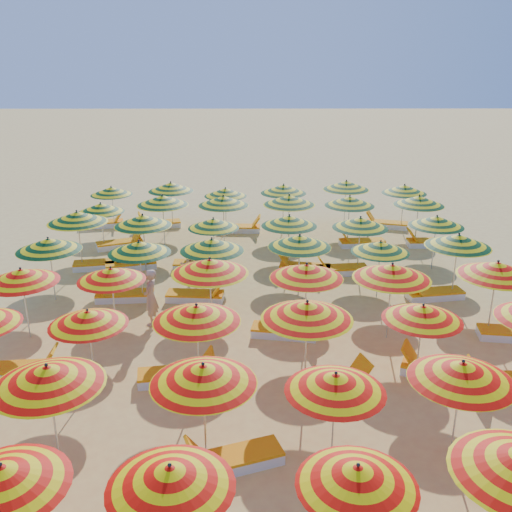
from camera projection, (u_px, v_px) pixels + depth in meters
name	position (u px, v px, depth m)	size (l,w,h in m)	color
ground	(256.00, 315.00, 16.18)	(120.00, 120.00, 0.00)	#EEC769
umbrella_1	(2.00, 476.00, 7.66)	(2.29, 2.29, 1.92)	silver
umbrella_2	(170.00, 477.00, 7.69)	(2.34, 2.34, 1.89)	silver
umbrella_3	(357.00, 476.00, 7.79)	(1.74, 1.74, 1.82)	silver
umbrella_7	(48.00, 376.00, 9.77)	(2.38, 2.38, 2.08)	silver
umbrella_8	(203.00, 374.00, 9.90)	(2.36, 2.36, 2.02)	silver
umbrella_9	(335.00, 383.00, 9.86)	(1.82, 1.82, 1.89)	silver
umbrella_10	(462.00, 372.00, 10.02)	(2.00, 2.00, 2.00)	silver
umbrella_13	(88.00, 318.00, 12.36)	(2.21, 2.21, 1.83)	silver
umbrella_14	(197.00, 314.00, 12.17)	(2.22, 2.22, 2.03)	silver
umbrella_15	(307.00, 311.00, 12.12)	(2.57, 2.57, 2.12)	silver
umbrella_16	(423.00, 313.00, 12.51)	(2.18, 2.18, 1.88)	silver
umbrella_18	(21.00, 276.00, 14.34)	(1.92, 1.92, 1.97)	silver
umbrella_19	(111.00, 274.00, 14.67)	(1.80, 1.80, 1.87)	silver
umbrella_20	(210.00, 266.00, 14.58)	(2.24, 2.24, 2.12)	silver
umbrella_21	(307.00, 271.00, 14.51)	(2.19, 2.19, 2.02)	silver
umbrella_22	(392.00, 272.00, 14.29)	(2.37, 2.37, 2.10)	silver
umbrella_23	(497.00, 269.00, 14.44)	(2.46, 2.46, 2.11)	silver
umbrella_24	(49.00, 244.00, 16.55)	(2.50, 2.50, 2.00)	silver
umbrella_25	(139.00, 247.00, 16.49)	(2.22, 2.22, 1.93)	silver
umbrella_26	(212.00, 245.00, 16.51)	(2.29, 2.29, 2.00)	silver
umbrella_27	(300.00, 241.00, 16.81)	(2.09, 2.09, 2.01)	silver
umbrella_28	(380.00, 247.00, 16.80)	(1.78, 1.78, 1.83)	silver
umbrella_29	(458.00, 241.00, 16.73)	(2.53, 2.53, 2.05)	silver
umbrella_30	(77.00, 217.00, 18.90)	(2.59, 2.59, 2.11)	silver
umbrella_31	(143.00, 220.00, 18.80)	(2.01, 2.01, 2.03)	silver
umbrella_32	(213.00, 223.00, 19.09)	(1.88, 1.88, 1.83)	silver
umbrella_33	(289.00, 221.00, 18.92)	(2.03, 2.03, 1.97)	silver
umbrella_34	(360.00, 223.00, 18.76)	(2.24, 2.24, 1.96)	silver
umbrella_35	(437.00, 221.00, 18.99)	(1.94, 1.94, 1.93)	silver
umbrella_36	(101.00, 208.00, 21.01)	(2.18, 2.18, 1.81)	silver
umbrella_37	(162.00, 200.00, 21.19)	(2.36, 2.36, 2.06)	silver
umbrella_38	(223.00, 201.00, 21.25)	(2.27, 2.27, 2.02)	silver
umbrella_39	(289.00, 200.00, 21.21)	(2.33, 2.33, 2.07)	silver
umbrella_40	(350.00, 201.00, 21.32)	(1.90, 1.90, 1.99)	silver
umbrella_41	(419.00, 201.00, 21.31)	(2.35, 2.35, 2.01)	silver
umbrella_42	(111.00, 191.00, 23.49)	(1.93, 1.93, 1.82)	silver
umbrella_43	(171.00, 187.00, 23.49)	(1.98, 1.98, 2.00)	silver
umbrella_44	(225.00, 192.00, 23.20)	(2.03, 2.03, 1.84)	silver
umbrella_45	(284.00, 189.00, 23.21)	(2.46, 2.46, 1.98)	silver
umbrella_46	(346.00, 185.00, 23.60)	(2.37, 2.37, 2.05)	silver
umbrella_47	(404.00, 189.00, 23.34)	(1.94, 1.94, 1.94)	silver
lounger_2	(233.00, 459.00, 10.25)	(1.83, 1.12, 0.69)	white
lounger_3	(22.00, 370.00, 13.11)	(1.78, 0.73, 0.69)	white
lounger_4	(178.00, 375.00, 12.92)	(1.80, 0.85, 0.69)	white
lounger_5	(333.00, 386.00, 12.49)	(1.83, 1.09, 0.69)	white
lounger_6	(438.00, 371.00, 13.07)	(1.82, 1.23, 0.69)	white
lounger_7	(505.00, 381.00, 12.66)	(1.74, 0.59, 0.69)	white
lounger_8	(286.00, 331.00, 14.94)	(1.80, 0.85, 0.69)	white
lounger_10	(123.00, 295.00, 17.09)	(1.77, 0.71, 0.69)	white
lounger_11	(197.00, 296.00, 17.06)	(1.77, 0.72, 0.69)	white
lounger_12	(433.00, 294.00, 17.20)	(1.80, 0.85, 0.69)	white
lounger_13	(101.00, 264.00, 19.57)	(1.80, 0.86, 0.69)	white
lounger_14	(132.00, 265.00, 19.53)	(1.82, 1.02, 0.69)	white
lounger_15	(200.00, 264.00, 19.55)	(1.73, 0.58, 0.69)	white
lounger_16	(304.00, 268.00, 19.25)	(1.80, 0.86, 0.69)	white
lounger_17	(341.00, 269.00, 19.10)	(1.79, 0.78, 0.69)	white
lounger_18	(121.00, 244.00, 21.65)	(1.82, 1.17, 0.69)	white
lounger_19	(361.00, 242.00, 21.77)	(1.77, 0.71, 0.69)	white
lounger_20	(429.00, 242.00, 21.78)	(1.74, 0.62, 0.69)	white
lounger_21	(103.00, 223.00, 24.15)	(1.81, 0.88, 0.69)	white
lounger_22	(159.00, 224.00, 24.08)	(1.82, 0.97, 0.69)	white
lounger_23	(240.00, 228.00, 23.53)	(1.75, 0.64, 0.69)	white
lounger_24	(386.00, 224.00, 24.08)	(1.83, 1.04, 0.69)	white
beachgoer_a	(151.00, 297.00, 15.42)	(0.57, 0.38, 1.58)	tan
beachgoer_b	(190.00, 265.00, 18.09)	(0.65, 0.50, 1.33)	tan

